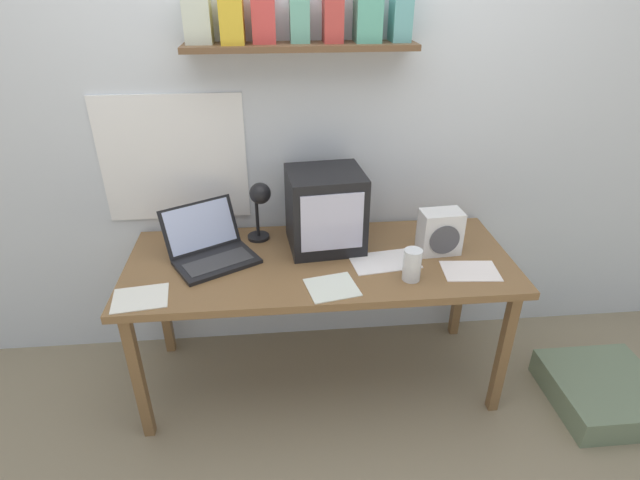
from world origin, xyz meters
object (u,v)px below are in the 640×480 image
Objects in this scene: juice_glass at (412,266)px; open_notebook at (140,298)px; laptop at (210,246)px; printed_handout at (470,271)px; corner_desk at (320,270)px; loose_paper_near_laptop at (385,261)px; crt_monitor at (325,210)px; loose_paper_near_monitor at (332,287)px; desk_lamp at (260,201)px; floor_cushion at (604,391)px; space_heater at (440,232)px.

juice_glass reaches higher than open_notebook.
laptop is 1.16m from printed_handout.
corner_desk is 0.44m from juice_glass.
juice_glass is 0.18m from loose_paper_near_laptop.
corner_desk is 4.72× the size of crt_monitor.
open_notebook is at bearing -162.32° from corner_desk.
corner_desk is at bearing 96.98° from loose_paper_near_monitor.
desk_lamp is 1.89m from floor_cushion.
corner_desk is 3.81× the size of laptop.
corner_desk is 6.92× the size of printed_handout.
space_heater is at bearing 49.90° from juice_glass.
open_notebook is (-0.78, -0.37, -0.18)m from crt_monitor.
laptop is 2.01m from floor_cushion.
laptop is at bearing 168.73° from floor_cushion.
open_notebook is at bearing -158.40° from laptop.
crt_monitor is 1.80× the size of space_heater.
floor_cushion is at bearing -26.04° from space_heater.
laptop reaches higher than loose_paper_near_laptop.
crt_monitor reaches higher than open_notebook.
corner_desk is 8.50× the size of space_heater.
laptop is at bearing 168.68° from printed_handout.
loose_paper_near_laptop is (1.03, 0.19, -0.00)m from open_notebook.
floor_cushion is (1.32, -0.44, -0.82)m from crt_monitor.
loose_paper_near_monitor is at bearing -58.60° from laptop.
printed_handout is at bearing -43.69° from desk_lamp.
space_heater is (0.81, -0.17, -0.12)m from desk_lamp.
loose_paper_near_monitor is (0.03, -0.23, 0.06)m from corner_desk.
loose_paper_near_monitor is at bearing -144.63° from loose_paper_near_laptop.
desk_lamp is 0.97× the size of loose_paper_near_laptop.
corner_desk is 0.58m from space_heater.
corner_desk is at bearing 170.43° from loose_paper_near_laptop.
laptop is 0.91× the size of floor_cushion.
open_notebook is 0.74× the size of loose_paper_near_laptop.
crt_monitor reaches higher than desk_lamp.
loose_paper_near_laptop is (0.55, -0.23, -0.22)m from desk_lamp.
desk_lamp reaches higher than open_notebook.
floor_cushion is at bearing -39.47° from desk_lamp.
crt_monitor is 1.19× the size of desk_lamp.
loose_paper_near_monitor is at bearing -77.86° from desk_lamp.
floor_cushion is (1.85, -0.37, -0.70)m from laptop.
juice_glass is 0.44× the size of loose_paper_near_laptop.
laptop is 0.31m from desk_lamp.
printed_handout is at bearing -40.29° from laptop.
corner_desk is at bearing -36.52° from laptop.
open_notebook is (-1.11, -0.04, -0.06)m from juice_glass.
floor_cushion is at bearing -40.23° from laptop.
loose_paper_near_laptop is at bearing -41.31° from crt_monitor.
floor_cushion is (0.98, -0.11, -0.70)m from juice_glass.
open_notebook is at bearing -177.95° from juice_glass.
laptop is 0.60m from loose_paper_near_monitor.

